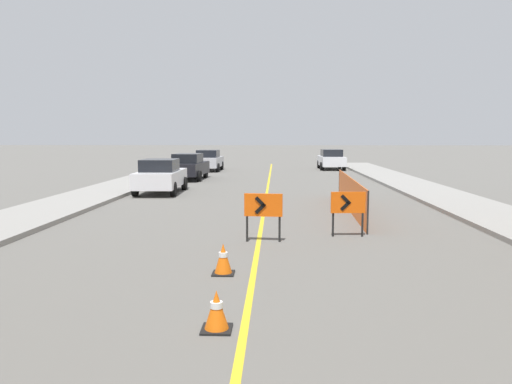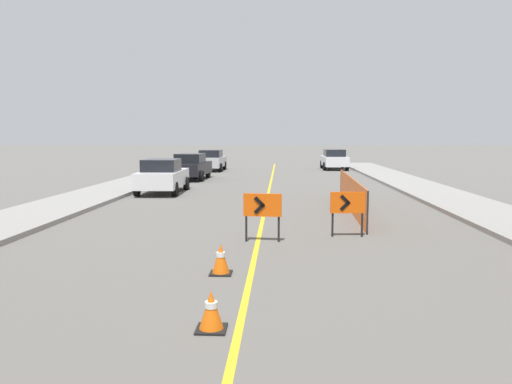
{
  "view_description": "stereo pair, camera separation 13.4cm",
  "coord_description": "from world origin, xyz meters",
  "px_view_note": "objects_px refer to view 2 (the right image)",
  "views": [
    {
      "loc": [
        0.43,
        10.16,
        2.68
      ],
      "look_at": [
        -0.17,
        24.93,
        1.0
      ],
      "focal_mm": 35.0,
      "sensor_mm": 36.0,
      "label": 1
    },
    {
      "loc": [
        0.57,
        10.17,
        2.68
      ],
      "look_at": [
        -0.17,
        24.93,
        1.0
      ],
      "focal_mm": 35.0,
      "sensor_mm": 36.0,
      "label": 2
    }
  ],
  "objects_px": {
    "parked_car_curb_near": "(162,176)",
    "arrow_barricade_secondary": "(348,205)",
    "arrow_barricade_primary": "(262,208)",
    "parked_car_curb_mid": "(191,166)",
    "parked_car_curb_far": "(211,160)",
    "traffic_cone_fifth": "(211,311)",
    "parked_car_opposite_side": "(334,159)",
    "traffic_cone_farthest": "(221,259)"
  },
  "relations": [
    {
      "from": "traffic_cone_farthest",
      "to": "parked_car_curb_far",
      "type": "xyz_separation_m",
      "value": [
        -4.15,
        28.46,
        0.5
      ]
    },
    {
      "from": "traffic_cone_farthest",
      "to": "traffic_cone_fifth",
      "type": "bearing_deg",
      "value": -85.81
    },
    {
      "from": "traffic_cone_fifth",
      "to": "arrow_barricade_primary",
      "type": "relative_size",
      "value": 0.46
    },
    {
      "from": "parked_car_curb_near",
      "to": "traffic_cone_fifth",
      "type": "bearing_deg",
      "value": -75.8
    },
    {
      "from": "traffic_cone_fifth",
      "to": "arrow_barricade_primary",
      "type": "bearing_deg",
      "value": 85.16
    },
    {
      "from": "traffic_cone_fifth",
      "to": "parked_car_curb_mid",
      "type": "relative_size",
      "value": 0.13
    },
    {
      "from": "traffic_cone_fifth",
      "to": "arrow_barricade_primary",
      "type": "distance_m",
      "value": 5.86
    },
    {
      "from": "traffic_cone_farthest",
      "to": "arrow_barricade_secondary",
      "type": "bearing_deg",
      "value": 51.95
    },
    {
      "from": "parked_car_curb_near",
      "to": "parked_car_curb_mid",
      "type": "height_order",
      "value": "same"
    },
    {
      "from": "traffic_cone_fifth",
      "to": "arrow_barricade_secondary",
      "type": "bearing_deg",
      "value": 67.44
    },
    {
      "from": "traffic_cone_fifth",
      "to": "parked_car_opposite_side",
      "type": "height_order",
      "value": "parked_car_opposite_side"
    },
    {
      "from": "arrow_barricade_primary",
      "to": "parked_car_curb_mid",
      "type": "xyz_separation_m",
      "value": [
        -5.03,
        17.73,
        -0.07
      ]
    },
    {
      "from": "traffic_cone_fifth",
      "to": "arrow_barricade_primary",
      "type": "xyz_separation_m",
      "value": [
        0.49,
        5.81,
        0.6
      ]
    },
    {
      "from": "arrow_barricade_primary",
      "to": "parked_car_curb_far",
      "type": "bearing_deg",
      "value": 105.63
    },
    {
      "from": "traffic_cone_farthest",
      "to": "parked_car_curb_near",
      "type": "height_order",
      "value": "parked_car_curb_near"
    },
    {
      "from": "traffic_cone_fifth",
      "to": "parked_car_opposite_side",
      "type": "bearing_deg",
      "value": 81.14
    },
    {
      "from": "parked_car_opposite_side",
      "to": "arrow_barricade_secondary",
      "type": "bearing_deg",
      "value": -96.84
    },
    {
      "from": "parked_car_opposite_side",
      "to": "arrow_barricade_primary",
      "type": "bearing_deg",
      "value": -101.27
    },
    {
      "from": "parked_car_curb_near",
      "to": "parked_car_curb_mid",
      "type": "xyz_separation_m",
      "value": [
        0.04,
        7.16,
        0.0
      ]
    },
    {
      "from": "arrow_barricade_primary",
      "to": "parked_car_curb_far",
      "type": "distance_m",
      "value": 25.91
    },
    {
      "from": "arrow_barricade_primary",
      "to": "parked_car_curb_mid",
      "type": "distance_m",
      "value": 18.43
    },
    {
      "from": "traffic_cone_fifth",
      "to": "parked_car_curb_mid",
      "type": "bearing_deg",
      "value": 100.92
    },
    {
      "from": "traffic_cone_farthest",
      "to": "parked_car_curb_mid",
      "type": "distance_m",
      "value": 21.2
    },
    {
      "from": "parked_car_curb_near",
      "to": "arrow_barricade_secondary",
      "type": "bearing_deg",
      "value": -54.89
    },
    {
      "from": "arrow_barricade_primary",
      "to": "parked_car_opposite_side",
      "type": "xyz_separation_m",
      "value": [
        4.69,
        27.39,
        -0.07
      ]
    },
    {
      "from": "traffic_cone_farthest",
      "to": "parked_car_curb_far",
      "type": "distance_m",
      "value": 28.76
    },
    {
      "from": "parked_car_curb_mid",
      "to": "arrow_barricade_primary",
      "type": "bearing_deg",
      "value": -71.12
    },
    {
      "from": "parked_car_curb_mid",
      "to": "parked_car_curb_near",
      "type": "bearing_deg",
      "value": -87.27
    },
    {
      "from": "traffic_cone_farthest",
      "to": "parked_car_curb_mid",
      "type": "bearing_deg",
      "value": 101.81
    },
    {
      "from": "arrow_barricade_secondary",
      "to": "parked_car_curb_near",
      "type": "xyz_separation_m",
      "value": [
        -7.3,
        9.85,
        -0.05
      ]
    },
    {
      "from": "traffic_cone_farthest",
      "to": "parked_car_opposite_side",
      "type": "height_order",
      "value": "parked_car_opposite_side"
    },
    {
      "from": "traffic_cone_fifth",
      "to": "arrow_barricade_secondary",
      "type": "height_order",
      "value": "arrow_barricade_secondary"
    },
    {
      "from": "arrow_barricade_primary",
      "to": "parked_car_opposite_side",
      "type": "bearing_deg",
      "value": 85.14
    },
    {
      "from": "arrow_barricade_secondary",
      "to": "traffic_cone_farthest",
      "type": "bearing_deg",
      "value": -132.11
    },
    {
      "from": "arrow_barricade_primary",
      "to": "arrow_barricade_secondary",
      "type": "bearing_deg",
      "value": 22.96
    },
    {
      "from": "traffic_cone_farthest",
      "to": "parked_car_curb_near",
      "type": "xyz_separation_m",
      "value": [
        -4.37,
        13.58,
        0.5
      ]
    },
    {
      "from": "traffic_cone_farthest",
      "to": "arrow_barricade_secondary",
      "type": "xyz_separation_m",
      "value": [
        2.92,
        3.73,
        0.55
      ]
    },
    {
      "from": "parked_car_curb_mid",
      "to": "parked_car_opposite_side",
      "type": "xyz_separation_m",
      "value": [
        9.72,
        9.65,
        0.0
      ]
    },
    {
      "from": "traffic_cone_fifth",
      "to": "parked_car_curb_mid",
      "type": "height_order",
      "value": "parked_car_curb_mid"
    },
    {
      "from": "parked_car_curb_far",
      "to": "parked_car_opposite_side",
      "type": "xyz_separation_m",
      "value": [
        9.53,
        1.94,
        0.0
      ]
    },
    {
      "from": "arrow_barricade_primary",
      "to": "parked_car_curb_near",
      "type": "distance_m",
      "value": 11.73
    },
    {
      "from": "traffic_cone_farthest",
      "to": "parked_car_curb_near",
      "type": "distance_m",
      "value": 14.28
    }
  ]
}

